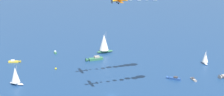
{
  "coord_description": "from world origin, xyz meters",
  "views": [
    {
      "loc": [
        -109.64,
        115.79,
        72.09
      ],
      "look_at": [
        -0.05,
        -0.1,
        22.91
      ],
      "focal_mm": 60.56,
      "sensor_mm": 36.0,
      "label": 1
    }
  ],
  "objects_px": {
    "motorboat_far_stbd": "(194,80)",
    "marker_buoy": "(56,69)",
    "motorboat_trailing": "(55,52)",
    "biplane_lead": "(119,0)",
    "motorboat_ahead": "(15,62)",
    "motorboat_outer_ring_f": "(173,78)",
    "motorboat_outer_ring_e": "(94,59)",
    "sailboat_far_port": "(104,43)",
    "sailboat_outer_ring_a": "(16,76)",
    "sailboat_outer_ring_b": "(205,58)"
  },
  "relations": [
    {
      "from": "motorboat_far_stbd",
      "to": "sailboat_outer_ring_a",
      "type": "distance_m",
      "value": 89.18
    },
    {
      "from": "motorboat_outer_ring_e",
      "to": "motorboat_outer_ring_f",
      "type": "xyz_separation_m",
      "value": [
        -50.91,
        -7.32,
        -0.25
      ]
    },
    {
      "from": "motorboat_far_stbd",
      "to": "motorboat_outer_ring_e",
      "type": "distance_m",
      "value": 61.1
    },
    {
      "from": "sailboat_far_port",
      "to": "sailboat_outer_ring_a",
      "type": "distance_m",
      "value": 66.67
    },
    {
      "from": "motorboat_outer_ring_f",
      "to": "sailboat_outer_ring_b",
      "type": "bearing_deg",
      "value": -89.45
    },
    {
      "from": "sailboat_outer_ring_a",
      "to": "marker_buoy",
      "type": "xyz_separation_m",
      "value": [
        2.69,
        -26.91,
        -4.2
      ]
    },
    {
      "from": "motorboat_far_stbd",
      "to": "motorboat_outer_ring_e",
      "type": "xyz_separation_m",
      "value": [
        59.65,
        13.2,
        0.41
      ]
    },
    {
      "from": "motorboat_ahead",
      "to": "motorboat_trailing",
      "type": "bearing_deg",
      "value": -96.35
    },
    {
      "from": "sailboat_far_port",
      "to": "sailboat_outer_ring_a",
      "type": "xyz_separation_m",
      "value": [
        -4.43,
        66.51,
        -1.51
      ]
    },
    {
      "from": "motorboat_ahead",
      "to": "motorboat_outer_ring_f",
      "type": "relative_size",
      "value": 0.86
    },
    {
      "from": "motorboat_far_stbd",
      "to": "motorboat_trailing",
      "type": "distance_m",
      "value": 88.94
    },
    {
      "from": "sailboat_outer_ring_a",
      "to": "biplane_lead",
      "type": "distance_m",
      "value": 68.52
    },
    {
      "from": "motorboat_ahead",
      "to": "motorboat_far_stbd",
      "type": "bearing_deg",
      "value": -152.35
    },
    {
      "from": "motorboat_outer_ring_e",
      "to": "biplane_lead",
      "type": "bearing_deg",
      "value": 146.48
    },
    {
      "from": "motorboat_trailing",
      "to": "sailboat_outer_ring_a",
      "type": "xyz_separation_m",
      "value": [
        -25.72,
        44.91,
        4.18
      ]
    },
    {
      "from": "sailboat_far_port",
      "to": "sailboat_outer_ring_a",
      "type": "bearing_deg",
      "value": 93.81
    },
    {
      "from": "biplane_lead",
      "to": "marker_buoy",
      "type": "bearing_deg",
      "value": -8.77
    },
    {
      "from": "motorboat_far_stbd",
      "to": "sailboat_outer_ring_a",
      "type": "xyz_separation_m",
      "value": [
        60.92,
        64.99,
        4.19
      ]
    },
    {
      "from": "motorboat_far_stbd",
      "to": "motorboat_outer_ring_e",
      "type": "height_order",
      "value": "motorboat_outer_ring_e"
    },
    {
      "from": "motorboat_far_stbd",
      "to": "motorboat_ahead",
      "type": "xyz_separation_m",
      "value": [
        89.63,
        46.96,
        0.15
      ]
    },
    {
      "from": "sailboat_outer_ring_a",
      "to": "motorboat_outer_ring_e",
      "type": "height_order",
      "value": "sailboat_outer_ring_a"
    },
    {
      "from": "motorboat_trailing",
      "to": "biplane_lead",
      "type": "bearing_deg",
      "value": 161.14
    },
    {
      "from": "motorboat_trailing",
      "to": "sailboat_outer_ring_b",
      "type": "relative_size",
      "value": 0.64
    },
    {
      "from": "sailboat_far_port",
      "to": "motorboat_outer_ring_f",
      "type": "distance_m",
      "value": 57.36
    },
    {
      "from": "motorboat_trailing",
      "to": "biplane_lead",
      "type": "distance_m",
      "value": 93.36
    },
    {
      "from": "motorboat_trailing",
      "to": "motorboat_ahead",
      "type": "xyz_separation_m",
      "value": [
        2.99,
        26.88,
        0.14
      ]
    },
    {
      "from": "motorboat_far_stbd",
      "to": "motorboat_outer_ring_e",
      "type": "bearing_deg",
      "value": 12.48
    },
    {
      "from": "sailboat_far_port",
      "to": "sailboat_outer_ring_a",
      "type": "height_order",
      "value": "sailboat_far_port"
    },
    {
      "from": "motorboat_far_stbd",
      "to": "motorboat_ahead",
      "type": "bearing_deg",
      "value": 27.65
    },
    {
      "from": "biplane_lead",
      "to": "motorboat_ahead",
      "type": "bearing_deg",
      "value": 0.37
    },
    {
      "from": "motorboat_trailing",
      "to": "biplane_lead",
      "type": "height_order",
      "value": "biplane_lead"
    },
    {
      "from": "sailboat_far_port",
      "to": "motorboat_ahead",
      "type": "relative_size",
      "value": 2.12
    },
    {
      "from": "motorboat_ahead",
      "to": "motorboat_outer_ring_e",
      "type": "xyz_separation_m",
      "value": [
        -29.98,
        -33.76,
        0.26
      ]
    },
    {
      "from": "motorboat_ahead",
      "to": "motorboat_outer_ring_f",
      "type": "distance_m",
      "value": 90.72
    },
    {
      "from": "motorboat_trailing",
      "to": "sailboat_outer_ring_b",
      "type": "bearing_deg",
      "value": -149.03
    },
    {
      "from": "motorboat_ahead",
      "to": "biplane_lead",
      "type": "xyz_separation_m",
      "value": [
        -80.16,
        -0.52,
        45.31
      ]
    },
    {
      "from": "motorboat_outer_ring_e",
      "to": "biplane_lead",
      "type": "relative_size",
      "value": 1.47
    },
    {
      "from": "motorboat_trailing",
      "to": "motorboat_outer_ring_e",
      "type": "relative_size",
      "value": 0.49
    },
    {
      "from": "motorboat_ahead",
      "to": "sailboat_outer_ring_a",
      "type": "bearing_deg",
      "value": 147.87
    },
    {
      "from": "sailboat_outer_ring_b",
      "to": "motorboat_ahead",
      "type": "bearing_deg",
      "value": 42.35
    },
    {
      "from": "sailboat_outer_ring_b",
      "to": "sailboat_far_port",
      "type": "bearing_deg",
      "value": 23.92
    },
    {
      "from": "motorboat_trailing",
      "to": "motorboat_outer_ring_f",
      "type": "relative_size",
      "value": 0.7
    },
    {
      "from": "motorboat_far_stbd",
      "to": "marker_buoy",
      "type": "bearing_deg",
      "value": 30.91
    },
    {
      "from": "motorboat_far_stbd",
      "to": "motorboat_ahead",
      "type": "distance_m",
      "value": 101.19
    },
    {
      "from": "marker_buoy",
      "to": "motorboat_far_stbd",
      "type": "bearing_deg",
      "value": -149.09
    },
    {
      "from": "motorboat_trailing",
      "to": "biplane_lead",
      "type": "xyz_separation_m",
      "value": [
        -77.17,
        26.36,
        45.45
      ]
    },
    {
      "from": "motorboat_trailing",
      "to": "marker_buoy",
      "type": "distance_m",
      "value": 29.23
    },
    {
      "from": "motorboat_outer_ring_f",
      "to": "marker_buoy",
      "type": "xyz_separation_m",
      "value": [
        54.86,
        32.2,
        -0.16
      ]
    },
    {
      "from": "sailboat_outer_ring_a",
      "to": "sailboat_outer_ring_b",
      "type": "relative_size",
      "value": 1.26
    },
    {
      "from": "motorboat_outer_ring_e",
      "to": "biplane_lead",
      "type": "height_order",
      "value": "biplane_lead"
    }
  ]
}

